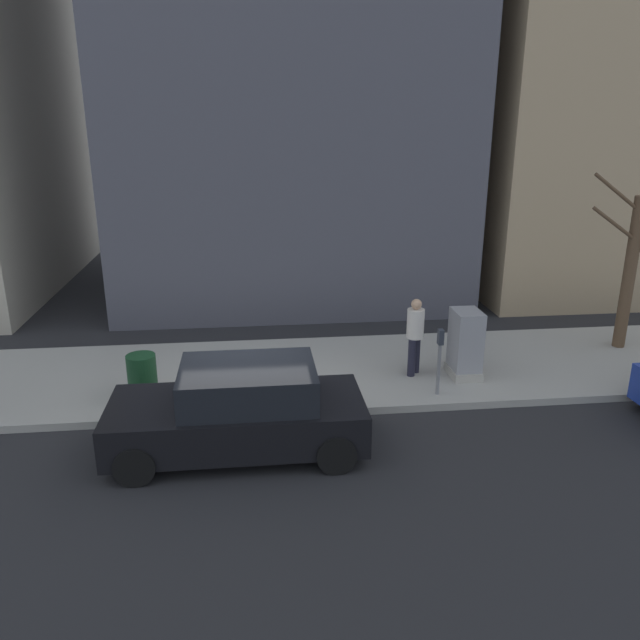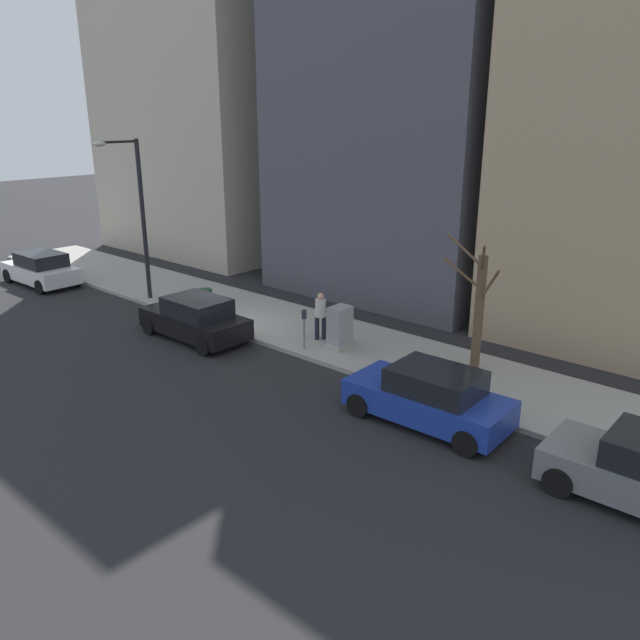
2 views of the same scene
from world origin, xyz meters
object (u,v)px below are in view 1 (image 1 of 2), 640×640
utility_box (465,344)px  pedestrian_near_meter (415,332)px  parking_meter (439,355)px  bare_tree (630,267)px  parked_car_black (240,411)px  trash_bin (142,377)px

utility_box → pedestrian_near_meter: pedestrian_near_meter is taller
parking_meter → bare_tree: size_ratio=0.33×
utility_box → pedestrian_near_meter: 1.08m
parked_car_black → trash_bin: (1.95, 1.89, -0.14)m
parking_meter → trash_bin: (0.45, 5.73, -0.38)m
parked_car_black → utility_box: bearing=-63.2°
trash_bin → parked_car_black: bearing=-135.8°
parking_meter → bare_tree: (2.13, -5.07, 1.11)m
parking_meter → bare_tree: bare_tree is taller
utility_box → trash_bin: utility_box is taller
parked_car_black → utility_box: 5.21m
parked_car_black → trash_bin: size_ratio=4.67×
parked_car_black → parking_meter: 4.12m
parked_car_black → trash_bin: parked_car_black is taller
bare_tree → pedestrian_near_meter: size_ratio=2.46×
parked_car_black → bare_tree: 9.71m
parked_car_black → bare_tree: (3.63, -8.90, 1.35)m
trash_bin → pedestrian_near_meter: size_ratio=0.54×
parked_car_black → bare_tree: bearing=-67.8°
utility_box → bare_tree: bare_tree is taller
parking_meter → trash_bin: 5.76m
parked_car_black → utility_box: utility_box is taller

